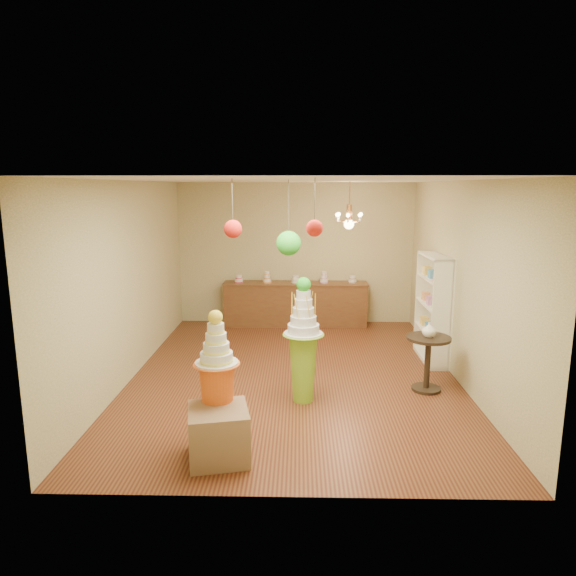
{
  "coord_description": "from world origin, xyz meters",
  "views": [
    {
      "loc": [
        0.08,
        -7.66,
        2.91
      ],
      "look_at": [
        -0.09,
        0.0,
        1.39
      ],
      "focal_mm": 32.0,
      "sensor_mm": 36.0,
      "label": 1
    }
  ],
  "objects_px": {
    "pedestal_orange": "(218,394)",
    "round_table": "(428,356)",
    "pedestal_green": "(303,351)",
    "sideboard": "(295,303)"
  },
  "relations": [
    {
      "from": "pedestal_green",
      "to": "round_table",
      "type": "xyz_separation_m",
      "value": [
        1.79,
        0.41,
        -0.19
      ]
    },
    {
      "from": "sideboard",
      "to": "round_table",
      "type": "xyz_separation_m",
      "value": [
        1.93,
        -3.55,
        0.04
      ]
    },
    {
      "from": "pedestal_green",
      "to": "pedestal_orange",
      "type": "relative_size",
      "value": 1.08
    },
    {
      "from": "sideboard",
      "to": "round_table",
      "type": "height_order",
      "value": "sideboard"
    },
    {
      "from": "sideboard",
      "to": "round_table",
      "type": "bearing_deg",
      "value": -61.47
    },
    {
      "from": "pedestal_green",
      "to": "round_table",
      "type": "height_order",
      "value": "pedestal_green"
    },
    {
      "from": "round_table",
      "to": "pedestal_green",
      "type": "bearing_deg",
      "value": -167.11
    },
    {
      "from": "pedestal_orange",
      "to": "round_table",
      "type": "distance_m",
      "value": 3.26
    },
    {
      "from": "pedestal_green",
      "to": "pedestal_orange",
      "type": "distance_m",
      "value": 1.63
    },
    {
      "from": "pedestal_orange",
      "to": "pedestal_green",
      "type": "bearing_deg",
      "value": 53.88
    }
  ]
}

